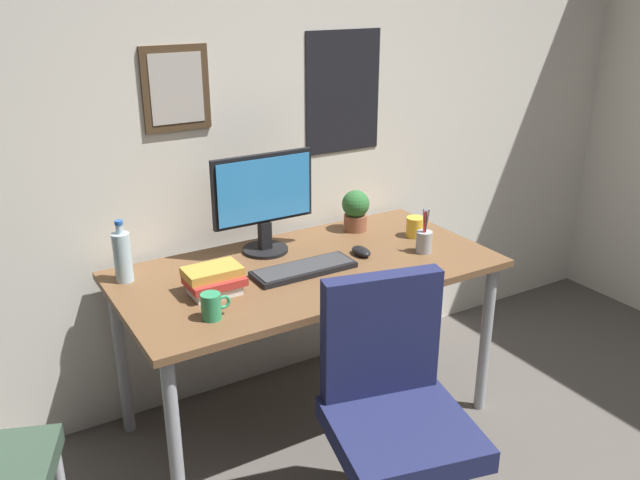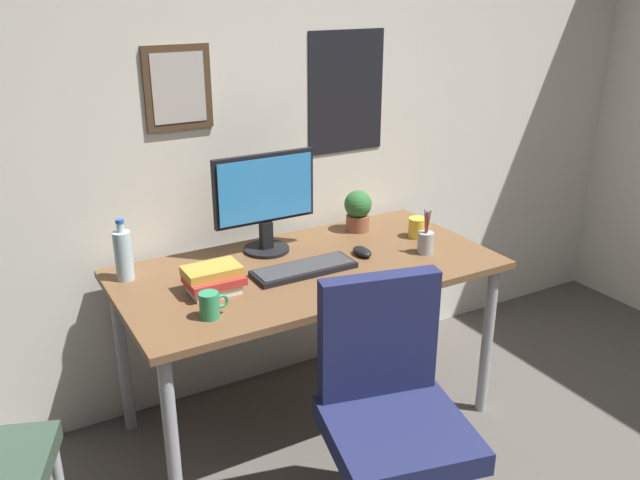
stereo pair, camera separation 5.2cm
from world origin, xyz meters
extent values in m
cube|color=silver|center=(0.00, 2.15, 1.30)|extent=(4.40, 0.08, 2.60)
cube|color=#4C3823|center=(-0.50, 2.11, 1.46)|extent=(0.28, 0.02, 0.34)
cube|color=beige|center=(-0.50, 2.09, 1.46)|extent=(0.22, 0.00, 0.28)
cube|color=black|center=(0.31, 2.11, 1.38)|extent=(0.40, 0.01, 0.56)
cube|color=brown|center=(-0.14, 1.67, 0.74)|extent=(1.57, 0.79, 0.03)
cylinder|color=#9EA0A5|center=(-0.86, 1.34, 0.36)|extent=(0.05, 0.05, 0.73)
cylinder|color=#9EA0A5|center=(0.59, 1.34, 0.36)|extent=(0.05, 0.05, 0.73)
cylinder|color=#9EA0A5|center=(-0.86, 2.01, 0.36)|extent=(0.05, 0.05, 0.73)
cylinder|color=#9EA0A5|center=(0.59, 2.01, 0.36)|extent=(0.05, 0.05, 0.73)
cube|color=#1E234C|center=(-0.22, 0.90, 0.46)|extent=(0.55, 0.55, 0.08)
cube|color=#1E234C|center=(-0.18, 1.09, 0.72)|extent=(0.42, 0.16, 0.45)
cylinder|color=black|center=(-0.08, 1.14, 0.02)|extent=(0.05, 0.05, 0.04)
cylinder|color=black|center=(-0.21, 1.91, 0.76)|extent=(0.20, 0.20, 0.01)
cube|color=black|center=(-0.21, 1.91, 0.83)|extent=(0.05, 0.04, 0.12)
cube|color=black|center=(-0.21, 1.92, 1.04)|extent=(0.46, 0.02, 0.30)
cube|color=#338CD8|center=(-0.21, 1.90, 1.04)|extent=(0.43, 0.00, 0.27)
cube|color=black|center=(-0.18, 1.63, 0.77)|extent=(0.43, 0.15, 0.02)
cube|color=#38383A|center=(-0.18, 1.63, 0.78)|extent=(0.41, 0.13, 0.00)
ellipsoid|color=black|center=(0.12, 1.66, 0.77)|extent=(0.06, 0.11, 0.04)
cylinder|color=silver|center=(-0.83, 1.92, 0.86)|extent=(0.07, 0.07, 0.20)
cylinder|color=silver|center=(-0.83, 1.92, 0.98)|extent=(0.03, 0.03, 0.04)
cylinder|color=#2659B2|center=(-0.83, 1.92, 1.00)|extent=(0.03, 0.03, 0.02)
cylinder|color=yellow|center=(0.46, 1.72, 0.80)|extent=(0.08, 0.08, 0.09)
torus|color=yellow|center=(0.52, 1.72, 0.81)|extent=(0.05, 0.01, 0.05)
cylinder|color=#2D8C59|center=(-0.66, 1.45, 0.80)|extent=(0.07, 0.07, 0.10)
torus|color=#2D8C59|center=(-0.61, 1.45, 0.81)|extent=(0.05, 0.01, 0.05)
cylinder|color=brown|center=(0.27, 1.93, 0.79)|extent=(0.11, 0.11, 0.07)
sphere|color=#2D6B33|center=(0.27, 1.93, 0.89)|extent=(0.13, 0.13, 0.13)
ellipsoid|color=#287A38|center=(0.24, 1.96, 0.88)|extent=(0.07, 0.08, 0.02)
ellipsoid|color=#287A38|center=(0.30, 1.96, 0.90)|extent=(0.07, 0.08, 0.02)
ellipsoid|color=#287A38|center=(0.25, 1.90, 0.90)|extent=(0.08, 0.07, 0.02)
cylinder|color=#9EA0A5|center=(0.37, 1.55, 0.80)|extent=(0.07, 0.07, 0.09)
cylinder|color=#263FBF|center=(0.38, 1.55, 0.88)|extent=(0.01, 0.01, 0.13)
cylinder|color=red|center=(0.37, 1.54, 0.88)|extent=(0.01, 0.01, 0.13)
cylinder|color=black|center=(0.37, 1.54, 0.88)|extent=(0.01, 0.01, 0.13)
cylinder|color=#9EA0A5|center=(0.38, 1.55, 0.89)|extent=(0.01, 0.03, 0.14)
cylinder|color=#9EA0A5|center=(0.37, 1.55, 0.89)|extent=(0.01, 0.02, 0.14)
cube|color=silver|center=(-0.57, 1.63, 0.77)|extent=(0.18, 0.13, 0.03)
cube|color=#B22D28|center=(-0.56, 1.63, 0.81)|extent=(0.21, 0.16, 0.03)
cube|color=gold|center=(-0.57, 1.65, 0.84)|extent=(0.21, 0.13, 0.03)
camera|label=1|loc=(-1.40, -0.54, 1.87)|focal=37.57mm
camera|label=2|loc=(-1.35, -0.57, 1.87)|focal=37.57mm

